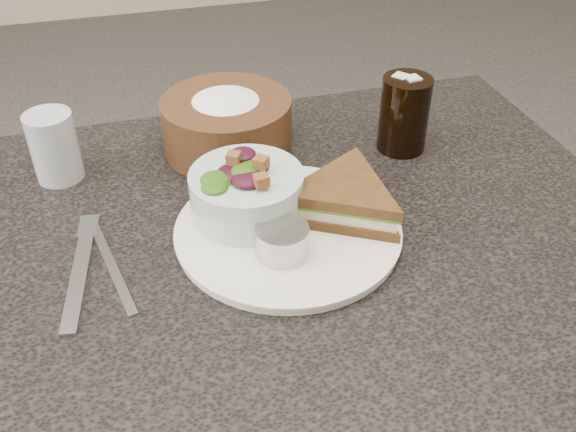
{
  "coord_description": "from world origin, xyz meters",
  "views": [
    {
      "loc": [
        -0.13,
        -0.6,
        1.25
      ],
      "look_at": [
        0.04,
        -0.0,
        0.78
      ],
      "focal_mm": 40.0,
      "sensor_mm": 36.0,
      "label": 1
    }
  ],
  "objects_px": {
    "dinner_plate": "(288,231)",
    "dressing_ramekin": "(282,241)",
    "salad_bowl": "(247,186)",
    "water_glass": "(54,147)",
    "bread_basket": "(226,116)",
    "dining_table": "(263,420)",
    "cola_glass": "(405,110)",
    "sandwich": "(344,199)"
  },
  "relations": [
    {
      "from": "sandwich",
      "to": "water_glass",
      "type": "distance_m",
      "value": 0.4
    },
    {
      "from": "salad_bowl",
      "to": "water_glass",
      "type": "xyz_separation_m",
      "value": [
        -0.23,
        0.17,
        -0.0
      ]
    },
    {
      "from": "dinner_plate",
      "to": "cola_glass",
      "type": "xyz_separation_m",
      "value": [
        0.22,
        0.16,
        0.06
      ]
    },
    {
      "from": "sandwich",
      "to": "water_glass",
      "type": "height_order",
      "value": "water_glass"
    },
    {
      "from": "sandwich",
      "to": "salad_bowl",
      "type": "bearing_deg",
      "value": -166.89
    },
    {
      "from": "dining_table",
      "to": "dinner_plate",
      "type": "distance_m",
      "value": 0.38
    },
    {
      "from": "dressing_ramekin",
      "to": "bread_basket",
      "type": "relative_size",
      "value": 0.33
    },
    {
      "from": "salad_bowl",
      "to": "bread_basket",
      "type": "distance_m",
      "value": 0.18
    },
    {
      "from": "bread_basket",
      "to": "cola_glass",
      "type": "bearing_deg",
      "value": -15.41
    },
    {
      "from": "salad_bowl",
      "to": "dressing_ramekin",
      "type": "bearing_deg",
      "value": -76.39
    },
    {
      "from": "dining_table",
      "to": "dressing_ramekin",
      "type": "relative_size",
      "value": 15.88
    },
    {
      "from": "bread_basket",
      "to": "dressing_ramekin",
      "type": "bearing_deg",
      "value": -87.9
    },
    {
      "from": "salad_bowl",
      "to": "dinner_plate",
      "type": "bearing_deg",
      "value": -46.27
    },
    {
      "from": "dinner_plate",
      "to": "water_glass",
      "type": "bearing_deg",
      "value": 141.94
    },
    {
      "from": "dressing_ramekin",
      "to": "dinner_plate",
      "type": "bearing_deg",
      "value": 66.48
    },
    {
      "from": "sandwich",
      "to": "salad_bowl",
      "type": "relative_size",
      "value": 1.24
    },
    {
      "from": "dining_table",
      "to": "dinner_plate",
      "type": "relative_size",
      "value": 3.6
    },
    {
      "from": "dining_table",
      "to": "water_glass",
      "type": "distance_m",
      "value": 0.53
    },
    {
      "from": "dinner_plate",
      "to": "water_glass",
      "type": "distance_m",
      "value": 0.35
    },
    {
      "from": "dinner_plate",
      "to": "dressing_ramekin",
      "type": "distance_m",
      "value": 0.06
    },
    {
      "from": "salad_bowl",
      "to": "bread_basket",
      "type": "xyz_separation_m",
      "value": [
        0.01,
        0.18,
        0.0
      ]
    },
    {
      "from": "water_glass",
      "to": "dining_table",
      "type": "bearing_deg",
      "value": -41.98
    },
    {
      "from": "dressing_ramekin",
      "to": "water_glass",
      "type": "distance_m",
      "value": 0.36
    },
    {
      "from": "dinner_plate",
      "to": "bread_basket",
      "type": "bearing_deg",
      "value": 97.48
    },
    {
      "from": "dinner_plate",
      "to": "salad_bowl",
      "type": "bearing_deg",
      "value": 133.73
    },
    {
      "from": "dining_table",
      "to": "salad_bowl",
      "type": "xyz_separation_m",
      "value": [
        -0.0,
        0.04,
        0.43
      ]
    },
    {
      "from": "salad_bowl",
      "to": "water_glass",
      "type": "height_order",
      "value": "water_glass"
    },
    {
      "from": "dining_table",
      "to": "water_glass",
      "type": "relative_size",
      "value": 10.22
    },
    {
      "from": "dinner_plate",
      "to": "bread_basket",
      "type": "xyz_separation_m",
      "value": [
        -0.03,
        0.23,
        0.05
      ]
    },
    {
      "from": "dressing_ramekin",
      "to": "sandwich",
      "type": "bearing_deg",
      "value": 29.4
    },
    {
      "from": "dining_table",
      "to": "dinner_plate",
      "type": "xyz_separation_m",
      "value": [
        0.04,
        -0.0,
        0.38
      ]
    },
    {
      "from": "dining_table",
      "to": "cola_glass",
      "type": "xyz_separation_m",
      "value": [
        0.26,
        0.15,
        0.44
      ]
    },
    {
      "from": "dining_table",
      "to": "bread_basket",
      "type": "distance_m",
      "value": 0.48
    },
    {
      "from": "sandwich",
      "to": "cola_glass",
      "type": "xyz_separation_m",
      "value": [
        0.14,
        0.15,
        0.03
      ]
    },
    {
      "from": "sandwich",
      "to": "dressing_ramekin",
      "type": "distance_m",
      "value": 0.11
    },
    {
      "from": "water_glass",
      "to": "dressing_ramekin",
      "type": "bearing_deg",
      "value": -45.69
    },
    {
      "from": "sandwich",
      "to": "bread_basket",
      "type": "height_order",
      "value": "bread_basket"
    },
    {
      "from": "dressing_ramekin",
      "to": "water_glass",
      "type": "xyz_separation_m",
      "value": [
        -0.25,
        0.26,
        0.02
      ]
    },
    {
      "from": "salad_bowl",
      "to": "dressing_ramekin",
      "type": "xyz_separation_m",
      "value": [
        0.02,
        -0.09,
        -0.02
      ]
    },
    {
      "from": "dinner_plate",
      "to": "cola_glass",
      "type": "relative_size",
      "value": 2.24
    },
    {
      "from": "salad_bowl",
      "to": "water_glass",
      "type": "distance_m",
      "value": 0.29
    },
    {
      "from": "cola_glass",
      "to": "sandwich",
      "type": "bearing_deg",
      "value": -134.12
    }
  ]
}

